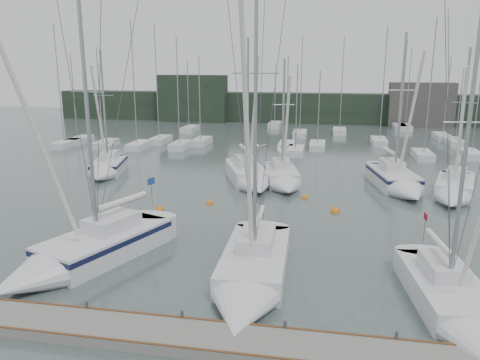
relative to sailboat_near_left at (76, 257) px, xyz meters
name	(u,v)px	position (x,y,z in m)	size (l,w,h in m)	color
ground	(250,284)	(8.83, -0.12, -0.65)	(160.00, 160.00, 0.00)	#445350
dock	(227,341)	(8.83, -5.12, -0.45)	(24.00, 2.00, 0.40)	slate
far_treeline	(308,108)	(8.83, 61.88, 1.85)	(90.00, 4.00, 5.00)	black
far_building_left	(193,98)	(-11.17, 59.88, 3.35)	(12.00, 3.00, 8.00)	black
far_building_right	(421,105)	(26.83, 59.88, 2.85)	(10.00, 3.00, 7.00)	#45433F
mast_forest	(293,139)	(7.92, 40.43, -0.16)	(59.06, 28.05, 14.85)	silver
sailboat_near_left	(76,257)	(0.00, 0.00, 0.00)	(6.63, 10.61, 14.68)	silver
sailboat_near_center	(249,281)	(8.93, -0.82, -0.11)	(3.33, 10.60, 16.31)	silver
sailboat_near_right	(462,314)	(17.56, -2.08, -0.13)	(3.71, 9.49, 13.25)	silver
sailboat_mid_a	(106,169)	(-7.63, 18.93, -0.04)	(4.12, 7.74, 11.98)	silver
sailboat_mid_b	(250,179)	(5.96, 17.65, -0.02)	(5.70, 9.14, 12.89)	silver
sailboat_mid_c	(283,180)	(8.73, 17.72, -0.05)	(4.06, 7.62, 11.14)	silver
sailboat_mid_d	(399,183)	(17.96, 18.23, 0.01)	(4.48, 9.42, 13.27)	silver
sailboat_mid_e	(454,192)	(21.69, 16.48, -0.06)	(4.76, 8.53, 11.95)	silver
buoy_a	(210,204)	(3.85, 12.03, -0.65)	(0.54, 0.54, 0.54)	orange
buoy_b	(335,212)	(12.88, 11.79, -0.65)	(0.70, 0.70, 0.70)	orange
buoy_c	(160,210)	(0.77, 9.92, -0.65)	(0.60, 0.60, 0.60)	orange
seagull	(257,146)	(8.62, 3.26, 5.31)	(0.98, 0.49, 0.20)	white
buoy_d	(305,198)	(10.65, 14.77, -0.65)	(0.54, 0.54, 0.54)	orange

